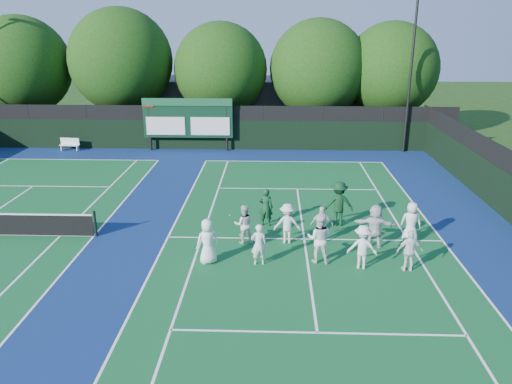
{
  "coord_description": "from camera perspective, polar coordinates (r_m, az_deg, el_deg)",
  "views": [
    {
      "loc": [
        -1.3,
        -17.34,
        8.15
      ],
      "look_at": [
        -2.0,
        3.0,
        1.3
      ],
      "focal_mm": 35.0,
      "sensor_mm": 36.0,
      "label": 1
    }
  ],
  "objects": [
    {
      "name": "player_back_2",
      "position": [
        19.63,
        7.53,
        -3.72
      ],
      "size": [
        0.9,
        0.41,
        1.5
      ],
      "primitive_type": "imported",
      "rotation": [
        0.0,
        0.0,
        3.09
      ],
      "color": "silver",
      "rests_on": "ground"
    },
    {
      "name": "tennis_ball_0",
      "position": [
        20.34,
        -1.81,
        -4.93
      ],
      "size": [
        0.07,
        0.07,
        0.07
      ],
      "primitive_type": "sphere",
      "color": "gold",
      "rests_on": "ground"
    },
    {
      "name": "bench",
      "position": [
        36.32,
        -20.51,
        5.19
      ],
      "size": [
        1.37,
        0.5,
        0.85
      ],
      "color": "white",
      "rests_on": "ground"
    },
    {
      "name": "court_apron",
      "position": [
        20.61,
        -11.42,
        -5.07
      ],
      "size": [
        34.0,
        32.0,
        0.01
      ],
      "primitive_type": "cube",
      "color": "navy",
      "rests_on": "ground"
    },
    {
      "name": "player_front_1",
      "position": [
        17.71,
        0.32,
        -6.02
      ],
      "size": [
        0.61,
        0.45,
        1.54
      ],
      "primitive_type": "imported",
      "rotation": [
        0.0,
        0.0,
        3.29
      ],
      "color": "white",
      "rests_on": "ground"
    },
    {
      "name": "tree_a",
      "position": [
        41.32,
        -24.97,
        12.71
      ],
      "size": [
        7.16,
        7.16,
        8.88
      ],
      "color": "#311B0D",
      "rests_on": "ground"
    },
    {
      "name": "tennis_ball_1",
      "position": [
        21.19,
        13.45,
        -4.46
      ],
      "size": [
        0.07,
        0.07,
        0.07
      ],
      "primitive_type": "sphere",
      "color": "gold",
      "rests_on": "ground"
    },
    {
      "name": "player_back_1",
      "position": [
        19.47,
        3.59,
        -3.6
      ],
      "size": [
        1.06,
        0.64,
        1.61
      ],
      "primitive_type": "imported",
      "rotation": [
        0.0,
        0.0,
        3.18
      ],
      "color": "white",
      "rests_on": "ground"
    },
    {
      "name": "player_back_3",
      "position": [
        19.59,
        13.45,
        -3.79
      ],
      "size": [
        1.67,
        0.81,
        1.72
      ],
      "primitive_type": "imported",
      "rotation": [
        0.0,
        0.0,
        2.94
      ],
      "color": "silver",
      "rests_on": "ground"
    },
    {
      "name": "player_back_0",
      "position": [
        19.44,
        -1.41,
        -3.69
      ],
      "size": [
        0.84,
        0.7,
        1.56
      ],
      "primitive_type": "imported",
      "rotation": [
        0.0,
        0.0,
        3.3
      ],
      "color": "silver",
      "rests_on": "ground"
    },
    {
      "name": "player_front_2",
      "position": [
        17.98,
        7.25,
        -5.28
      ],
      "size": [
        1.01,
        0.85,
        1.83
      ],
      "primitive_type": "imported",
      "rotation": [
        0.0,
        0.0,
        2.94
      ],
      "color": "white",
      "rests_on": "ground"
    },
    {
      "name": "coach_right",
      "position": [
        21.32,
        9.42,
        -1.33
      ],
      "size": [
        1.31,
        0.81,
        1.95
      ],
      "primitive_type": "imported",
      "rotation": [
        0.0,
        0.0,
        3.21
      ],
      "color": "#0E3519",
      "rests_on": "ground"
    },
    {
      "name": "back_fence",
      "position": [
        34.35,
        -5.97,
        7.09
      ],
      "size": [
        34.0,
        0.08,
        3.0
      ],
      "color": "black",
      "rests_on": "ground"
    },
    {
      "name": "tree_c",
      "position": [
        37.24,
        -3.81,
        13.56
      ],
      "size": [
        6.71,
        6.71,
        8.43
      ],
      "color": "#311B0D",
      "rests_on": "ground"
    },
    {
      "name": "player_front_0",
      "position": [
        17.89,
        -5.54,
        -5.63
      ],
      "size": [
        0.95,
        0.79,
        1.67
      ],
      "primitive_type": "imported",
      "rotation": [
        0.0,
        0.0,
        3.51
      ],
      "color": "white",
      "rests_on": "ground"
    },
    {
      "name": "player_front_3",
      "position": [
        17.83,
        12.06,
        -6.17
      ],
      "size": [
        1.11,
        0.73,
        1.6
      ],
      "primitive_type": "imported",
      "rotation": [
        0.0,
        0.0,
        3.01
      ],
      "color": "white",
      "rests_on": "ground"
    },
    {
      "name": "tennis_ball_4",
      "position": [
        22.23,
        3.15,
        -2.84
      ],
      "size": [
        0.07,
        0.07,
        0.07
      ],
      "primitive_type": "sphere",
      "color": "gold",
      "rests_on": "ground"
    },
    {
      "name": "coach_left",
      "position": [
        21.07,
        1.14,
        -1.74
      ],
      "size": [
        0.65,
        0.48,
        1.65
      ],
      "primitive_type": "imported",
      "rotation": [
        0.0,
        0.0,
        2.99
      ],
      "color": "#103C21",
      "rests_on": "ground"
    },
    {
      "name": "ground",
      "position": [
        19.2,
        5.7,
        -6.61
      ],
      "size": [
        120.0,
        120.0,
        0.0
      ],
      "primitive_type": "plane",
      "color": "#193B10",
      "rests_on": "ground"
    },
    {
      "name": "near_court",
      "position": [
        20.11,
        5.53,
        -5.37
      ],
      "size": [
        11.05,
        23.85,
        0.01
      ],
      "color": "#125828",
      "rests_on": "ground"
    },
    {
      "name": "tree_e",
      "position": [
        38.03,
        15.38,
        13.12
      ],
      "size": [
        6.67,
        6.67,
        8.45
      ],
      "color": "#311B0D",
      "rests_on": "ground"
    },
    {
      "name": "player_front_4",
      "position": [
        18.07,
        17.15,
        -6.44
      ],
      "size": [
        0.91,
        0.43,
        1.51
      ],
      "primitive_type": "imported",
      "rotation": [
        0.0,
        0.0,
        3.21
      ],
      "color": "white",
      "rests_on": "ground"
    },
    {
      "name": "clubhouse",
      "position": [
        41.8,
        1.01,
        10.14
      ],
      "size": [
        18.0,
        6.0,
        4.0
      ],
      "primitive_type": "cube",
      "color": "#57575C",
      "rests_on": "ground"
    },
    {
      "name": "tree_b",
      "position": [
        38.59,
        -14.91,
        14.04
      ],
      "size": [
        7.45,
        7.45,
        9.41
      ],
      "color": "#311B0D",
      "rests_on": "ground"
    },
    {
      "name": "light_pole_right",
      "position": [
        34.24,
        17.45,
        14.69
      ],
      "size": [
        1.2,
        0.3,
        10.12
      ],
      "color": "black",
      "rests_on": "ground"
    },
    {
      "name": "tree_d",
      "position": [
        37.21,
        7.37,
        13.54
      ],
      "size": [
        7.0,
        7.0,
        8.65
      ],
      "color": "#311B0D",
      "rests_on": "ground"
    },
    {
      "name": "scoreboard",
      "position": [
        33.95,
        -7.83,
        8.32
      ],
      "size": [
        6.0,
        0.21,
        3.55
      ],
      "color": "black",
      "rests_on": "ground"
    },
    {
      "name": "tennis_ball_3",
      "position": [
        22.38,
        -2.99,
        -2.69
      ],
      "size": [
        0.07,
        0.07,
        0.07
      ],
      "primitive_type": "sphere",
      "color": "gold",
      "rests_on": "ground"
    },
    {
      "name": "player_back_4",
      "position": [
        20.43,
        17.3,
        -3.31
      ],
      "size": [
        0.87,
        0.63,
        1.64
      ],
      "primitive_type": "imported",
      "rotation": [
        0.0,
        0.0,
        3.0
      ],
      "color": "white",
      "rests_on": "ground"
    }
  ]
}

